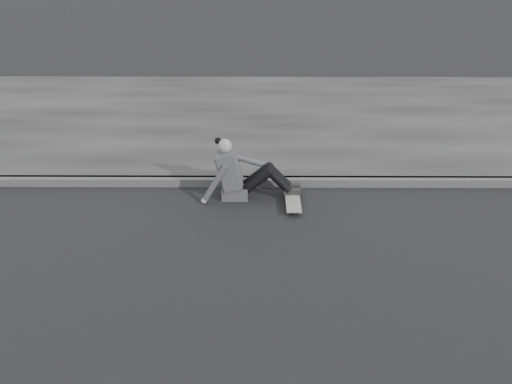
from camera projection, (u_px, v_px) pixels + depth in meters
ground at (487, 287)px, 6.05m from camera, size 80.00×80.00×0.00m
curb at (424, 182)px, 8.35m from camera, size 24.00×0.16×0.12m
sidewalk at (383, 118)px, 11.08m from camera, size 24.00×6.00×0.12m
skateboard at (293, 200)px, 7.79m from camera, size 0.20×0.78×0.09m
seated_woman at (239, 173)px, 7.89m from camera, size 1.38×0.46×0.88m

